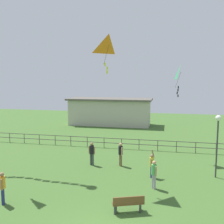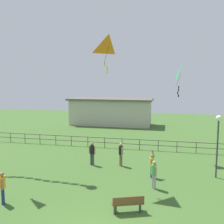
# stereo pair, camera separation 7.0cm
# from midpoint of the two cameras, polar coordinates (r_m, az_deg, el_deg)

# --- Properties ---
(lamppost) EXTENTS (0.36, 0.36, 4.05)m
(lamppost) POSITION_cam_midpoint_polar(r_m,az_deg,el_deg) (17.60, 22.17, -4.10)
(lamppost) COLOR #38383D
(lamppost) RESTS_ON ground_plane
(park_bench) EXTENTS (1.55, 0.91, 0.85)m
(park_bench) POSITION_cam_midpoint_polar(r_m,az_deg,el_deg) (12.93, 3.45, -19.47)
(park_bench) COLOR brown
(park_bench) RESTS_ON ground_plane
(person_0) EXTENTS (0.34, 0.44, 1.72)m
(person_0) POSITION_cam_midpoint_polar(r_m,az_deg,el_deg) (18.95, 1.80, -8.97)
(person_0) COLOR brown
(person_0) RESTS_ON ground_plane
(person_1) EXTENTS (0.30, 0.46, 1.79)m
(person_1) POSITION_cam_midpoint_polar(r_m,az_deg,el_deg) (17.03, 8.63, -11.25)
(person_1) COLOR navy
(person_1) RESTS_ON ground_plane
(person_2) EXTENTS (0.34, 0.42, 1.66)m
(person_2) POSITION_cam_midpoint_polar(r_m,az_deg,el_deg) (15.39, 9.11, -13.07)
(person_2) COLOR #99999E
(person_2) RESTS_ON ground_plane
(person_3) EXTENTS (0.31, 0.45, 1.66)m
(person_3) POSITION_cam_midpoint_polar(r_m,az_deg,el_deg) (14.58, -23.16, -14.76)
(person_3) COLOR navy
(person_3) RESTS_ON ground_plane
(person_4) EXTENTS (0.51, 0.32, 1.71)m
(person_4) POSITION_cam_midpoint_polar(r_m,az_deg,el_deg) (19.18, -4.58, -8.81)
(person_4) COLOR #3F4C47
(person_4) RESTS_ON ground_plane
(kite_0) EXTENTS (1.24, 1.21, 2.15)m
(kite_0) POSITION_cam_midpoint_polar(r_m,az_deg,el_deg) (15.09, -0.82, 14.45)
(kite_0) COLOR orange
(kite_1) EXTENTS (0.64, 0.74, 2.53)m
(kite_1) POSITION_cam_midpoint_polar(r_m,az_deg,el_deg) (20.74, 14.80, 8.28)
(kite_1) COLOR #1EB759
(waterfront_railing) EXTENTS (36.00, 0.06, 0.95)m
(waterfront_railing) POSITION_cam_midpoint_polar(r_m,az_deg,el_deg) (23.43, 5.59, -6.75)
(waterfront_railing) COLOR #4C4742
(waterfront_railing) RESTS_ON ground_plane
(pavilion_building) EXTENTS (11.49, 4.30, 3.67)m
(pavilion_building) POSITION_cam_midpoint_polar(r_m,az_deg,el_deg) (35.75, -0.54, 0.13)
(pavilion_building) COLOR #B7B2A3
(pavilion_building) RESTS_ON ground_plane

